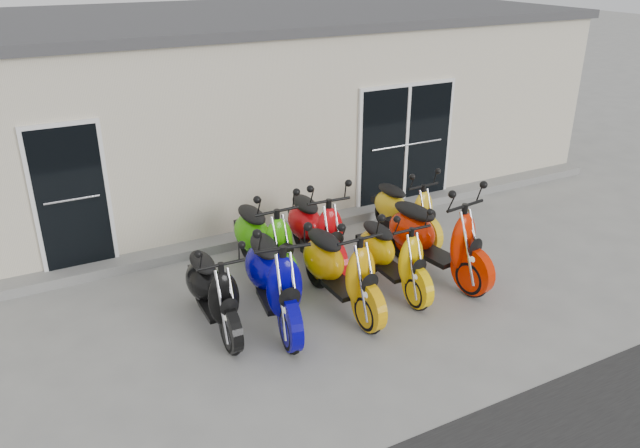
% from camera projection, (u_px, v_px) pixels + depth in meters
% --- Properties ---
extents(ground, '(80.00, 80.00, 0.00)m').
position_uv_depth(ground, '(339.00, 286.00, 9.01)').
color(ground, gray).
rests_on(ground, ground).
extents(building, '(14.00, 6.00, 3.20)m').
position_uv_depth(building, '(214.00, 104.00, 12.57)').
color(building, beige).
rests_on(building, ground).
extents(roof_cap, '(14.20, 6.20, 0.16)m').
position_uv_depth(roof_cap, '(207.00, 17.00, 11.89)').
color(roof_cap, '#3F3F42').
rests_on(roof_cap, building).
extents(front_step, '(14.00, 0.40, 0.15)m').
position_uv_depth(front_step, '(281.00, 230.00, 10.62)').
color(front_step, gray).
rests_on(front_step, ground).
extents(door_left, '(1.07, 0.08, 2.22)m').
position_uv_depth(door_left, '(71.00, 194.00, 8.89)').
color(door_left, black).
rests_on(door_left, front_step).
extents(door_right, '(2.02, 0.08, 2.22)m').
position_uv_depth(door_right, '(406.00, 141.00, 11.37)').
color(door_right, black).
rests_on(door_right, front_step).
extents(scooter_front_black, '(0.70, 1.86, 1.36)m').
position_uv_depth(scooter_front_black, '(212.00, 281.00, 7.77)').
color(scooter_front_black, black).
rests_on(scooter_front_black, ground).
extents(scooter_front_blue, '(1.10, 2.23, 1.58)m').
position_uv_depth(scooter_front_blue, '(273.00, 267.00, 7.88)').
color(scooter_front_blue, '#050089').
rests_on(scooter_front_blue, ground).
extents(scooter_front_orange_a, '(0.78, 2.04, 1.50)m').
position_uv_depth(scooter_front_orange_a, '(341.00, 258.00, 8.19)').
color(scooter_front_orange_a, '#E39E07').
rests_on(scooter_front_orange_a, ground).
extents(scooter_front_orange_b, '(0.69, 1.85, 1.36)m').
position_uv_depth(scooter_front_orange_b, '(393.00, 246.00, 8.69)').
color(scooter_front_orange_b, '#F3BC05').
rests_on(scooter_front_orange_b, ground).
extents(scooter_front_red, '(1.07, 2.24, 1.59)m').
position_uv_depth(scooter_front_red, '(436.00, 227.00, 8.99)').
color(scooter_front_red, red).
rests_on(scooter_front_red, ground).
extents(scooter_back_green, '(0.78, 2.06, 1.51)m').
position_uv_depth(scooter_back_green, '(264.00, 230.00, 8.99)').
color(scooter_back_green, '#3AAF09').
rests_on(scooter_back_green, ground).
extents(scooter_back_red, '(0.91, 2.10, 1.51)m').
position_uv_depth(scooter_back_red, '(316.00, 219.00, 9.35)').
color(scooter_back_red, red).
rests_on(scooter_back_red, ground).
extents(scooter_back_yellow, '(0.74, 1.83, 1.33)m').
position_uv_depth(scooter_back_yellow, '(406.00, 202.00, 10.22)').
color(scooter_back_yellow, yellow).
rests_on(scooter_back_yellow, ground).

